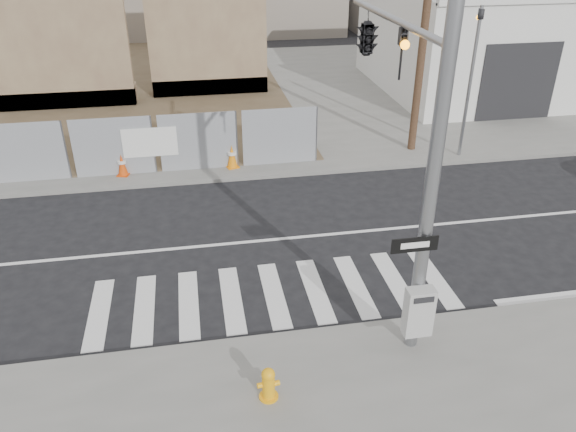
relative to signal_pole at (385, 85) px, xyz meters
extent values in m
plane|color=black|center=(-2.49, 2.05, -4.78)|extent=(100.00, 100.00, 0.00)
cube|color=slate|center=(-2.49, 16.05, -4.72)|extent=(50.00, 20.00, 0.12)
cylinder|color=gray|center=(0.01, -2.75, -1.16)|extent=(0.26, 0.26, 7.00)
cylinder|color=gray|center=(0.01, -0.15, 1.34)|extent=(0.14, 5.20, 0.14)
cube|color=#B2B2AF|center=(-0.04, -3.03, -3.64)|extent=(0.55, 0.30, 1.05)
cube|color=black|center=(-0.24, -2.91, -2.16)|extent=(0.90, 0.03, 0.30)
cube|color=silver|center=(-0.24, -2.93, -2.16)|extent=(0.55, 0.01, 0.12)
imported|color=black|center=(0.01, -0.75, 0.79)|extent=(0.16, 0.20, 1.00)
imported|color=black|center=(0.01, 1.45, 0.79)|extent=(0.53, 2.48, 1.00)
cylinder|color=gray|center=(5.51, 6.65, -2.06)|extent=(0.12, 0.12, 5.20)
imported|color=black|center=(5.51, 6.65, 0.44)|extent=(0.16, 0.20, 1.00)
cube|color=brown|center=(-9.49, 15.05, -0.66)|extent=(6.00, 0.50, 8.00)
cube|color=brown|center=(-9.49, 15.45, -4.26)|extent=(6.00, 1.30, 0.80)
cube|color=brown|center=(-2.99, 16.05, -0.66)|extent=(5.50, 0.50, 8.00)
cube|color=brown|center=(-2.99, 16.45, -4.26)|extent=(5.50, 1.30, 0.80)
cube|color=silver|center=(11.51, 15.05, -2.26)|extent=(12.00, 10.00, 4.80)
cube|color=black|center=(9.51, 10.03, -3.06)|extent=(3.40, 0.06, 3.20)
cylinder|color=#503625|center=(4.01, 7.55, 0.34)|extent=(0.28, 0.28, 10.00)
cylinder|color=#FAA80D|center=(-3.10, -3.70, -4.64)|extent=(0.40, 0.40, 0.04)
cylinder|color=#FAA80D|center=(-3.10, -3.70, -4.39)|extent=(0.26, 0.26, 0.54)
sphere|color=#FAA80D|center=(-3.10, -3.70, -4.11)|extent=(0.25, 0.25, 0.25)
cylinder|color=#FAA80D|center=(-3.25, -3.70, -4.34)|extent=(0.14, 0.11, 0.10)
cylinder|color=#FAA80D|center=(-2.96, -3.70, -4.34)|extent=(0.14, 0.11, 0.10)
cube|color=#D5430B|center=(-6.49, 6.97, -4.64)|extent=(0.47, 0.47, 0.03)
cone|color=#D5430B|center=(-6.49, 6.97, -4.29)|extent=(0.42, 0.42, 0.74)
cylinder|color=silver|center=(-6.49, 6.97, -4.19)|extent=(0.29, 0.29, 0.08)
cube|color=orange|center=(-2.79, 6.99, -4.64)|extent=(0.50, 0.50, 0.03)
cone|color=orange|center=(-2.79, 6.99, -4.26)|extent=(0.45, 0.45, 0.80)
cylinder|color=silver|center=(-2.79, 6.99, -4.15)|extent=(0.31, 0.31, 0.09)
camera|label=1|loc=(-4.08, -11.12, 3.19)|focal=35.00mm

